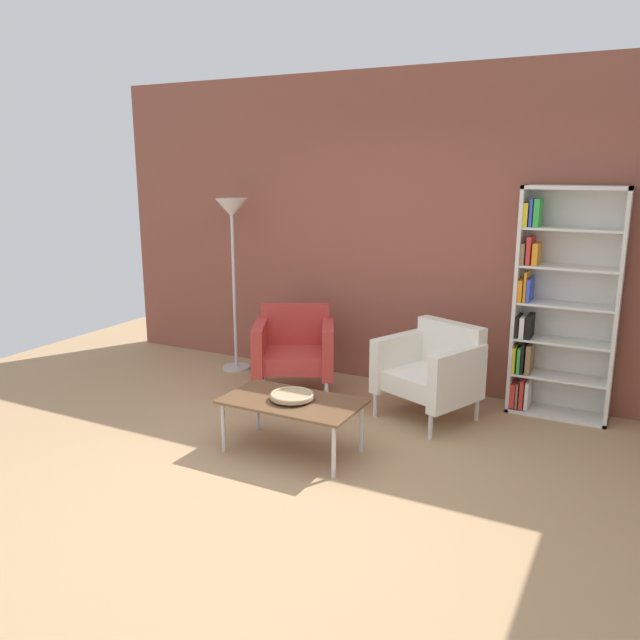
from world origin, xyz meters
TOP-DOWN VIEW (x-y plane):
  - ground_plane at (0.00, 0.00)m, footprint 8.32×8.32m
  - brick_back_panel at (0.00, 2.46)m, footprint 6.40×0.12m
  - bookshelf_tall at (1.40, 2.25)m, footprint 0.80×0.30m
  - coffee_table_low at (-0.15, 0.58)m, footprint 1.00×0.56m
  - decorative_bowl at (-0.15, 0.58)m, footprint 0.32×0.32m
  - armchair_spare_guest at (-0.79, 1.74)m, footprint 0.92×0.89m
  - armchair_corner_red at (0.54, 1.70)m, footprint 0.90×0.87m
  - floor_lamp_torchiere at (-1.66, 2.04)m, footprint 0.32×0.32m

SIDE VIEW (x-z plane):
  - ground_plane at x=0.00m, z-range 0.00..0.00m
  - coffee_table_low at x=-0.15m, z-range 0.17..0.57m
  - armchair_spare_guest at x=-0.79m, z-range 0.02..0.80m
  - armchair_corner_red at x=0.54m, z-range 0.02..0.80m
  - decorative_bowl at x=-0.15m, z-range 0.41..0.46m
  - bookshelf_tall at x=1.40m, z-range -0.02..1.88m
  - floor_lamp_torchiere at x=-1.66m, z-range 0.58..2.32m
  - brick_back_panel at x=0.00m, z-range 0.00..2.90m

